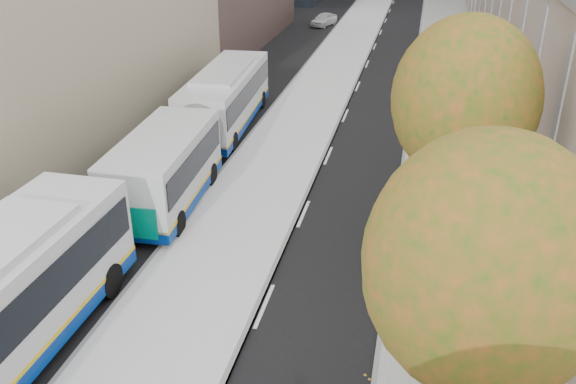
# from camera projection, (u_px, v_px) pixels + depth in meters

# --- Properties ---
(bus_platform) EXTENTS (4.25, 150.00, 0.15)m
(bus_platform) POSITION_uv_depth(u_px,v_px,m) (303.00, 117.00, 33.39)
(bus_platform) COLOR silver
(bus_platform) RESTS_ON ground
(sidewalk) EXTENTS (4.75, 150.00, 0.08)m
(sidewalk) POSITION_uv_depth(u_px,v_px,m) (452.00, 129.00, 31.85)
(sidewalk) COLOR gray
(sidewalk) RESTS_ON ground
(tree_c) EXTENTS (4.20, 4.20, 7.28)m
(tree_c) POSITION_uv_depth(u_px,v_px,m) (484.00, 266.00, 10.34)
(tree_c) COLOR black
(tree_c) RESTS_ON sidewalk
(tree_d) EXTENTS (4.40, 4.40, 7.60)m
(tree_d) POSITION_uv_depth(u_px,v_px,m) (465.00, 100.00, 18.16)
(tree_d) COLOR black
(tree_d) RESTS_ON sidewalk
(bus_far) EXTENTS (3.58, 17.77, 2.94)m
(bus_far) POSITION_uv_depth(u_px,v_px,m) (204.00, 122.00, 27.98)
(bus_far) COLOR silver
(bus_far) RESTS_ON ground
(distant_car) EXTENTS (2.40, 3.80, 1.21)m
(distant_car) POSITION_uv_depth(u_px,v_px,m) (324.00, 19.00, 57.54)
(distant_car) COLOR silver
(distant_car) RESTS_ON ground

